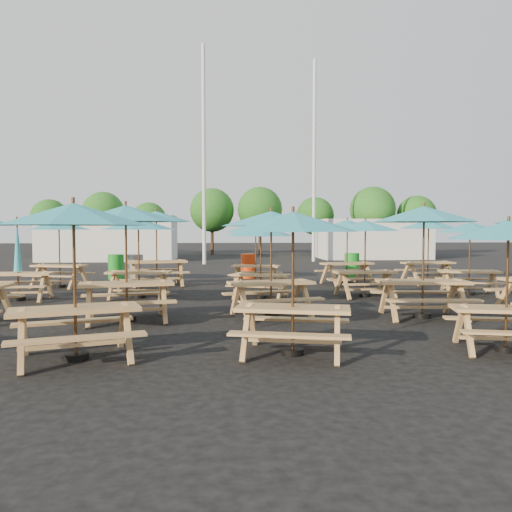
{
  "coord_description": "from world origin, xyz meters",
  "views": [
    {
      "loc": [
        -1.06,
        -13.72,
        1.9
      ],
      "look_at": [
        0.0,
        1.5,
        1.1
      ],
      "focal_mm": 35.0,
      "sensor_mm": 36.0,
      "label": 1
    }
  ],
  "objects": [
    {
      "name": "picnic_unit_15",
      "position": [
        3.3,
        3.31,
        1.97
      ],
      "size": [
        2.55,
        2.55,
        2.27
      ],
      "rotation": [
        0.0,
        0.0,
        0.25
      ],
      "color": "#B2814F",
      "rests_on": "ground"
    },
    {
      "name": "picnic_unit_18",
      "position": [
        6.15,
        0.3,
        1.86
      ],
      "size": [
        2.4,
        2.4,
        2.14
      ],
      "rotation": [
        0.0,
        0.0,
        -0.25
      ],
      "color": "#B2814F",
      "rests_on": "ground"
    },
    {
      "name": "tree_0",
      "position": [
        -14.07,
        25.25,
        2.83
      ],
      "size": [
        2.8,
        2.8,
        4.24
      ],
      "color": "#382314",
      "rests_on": "ground"
    },
    {
      "name": "tree_3",
      "position": [
        -1.75,
        24.72,
        3.41
      ],
      "size": [
        3.36,
        3.36,
        5.09
      ],
      "color": "#382314",
      "rests_on": "ground"
    },
    {
      "name": "picnic_unit_4",
      "position": [
        -3.19,
        -6.35,
        2.0
      ],
      "size": [
        2.68,
        2.68,
        2.31
      ],
      "rotation": [
        0.0,
        0.0,
        0.31
      ],
      "color": "#B2814F",
      "rests_on": "ground"
    },
    {
      "name": "waste_bin_1",
      "position": [
        -4.38,
        5.79,
        0.48
      ],
      "size": [
        0.6,
        0.6,
        0.96
      ],
      "primitive_type": "cylinder",
      "color": "gray",
      "rests_on": "ground"
    },
    {
      "name": "waste_bin_2",
      "position": [
        0.0,
        5.87,
        0.48
      ],
      "size": [
        0.6,
        0.6,
        0.96
      ],
      "primitive_type": "cylinder",
      "color": "red",
      "rests_on": "ground"
    },
    {
      "name": "tree_4",
      "position": [
        1.9,
        24.26,
        3.46
      ],
      "size": [
        3.41,
        3.41,
        5.17
      ],
      "color": "#382314",
      "rests_on": "ground"
    },
    {
      "name": "picnic_unit_6",
      "position": [
        -3.35,
        0.31,
        1.94
      ],
      "size": [
        2.2,
        2.2,
        2.24
      ],
      "rotation": [
        0.0,
        0.0,
        -0.07
      ],
      "color": "#B2814F",
      "rests_on": "ground"
    },
    {
      "name": "picnic_unit_7",
      "position": [
        -3.25,
        3.34,
        2.22
      ],
      "size": [
        2.79,
        2.79,
        2.56
      ],
      "rotation": [
        0.0,
        0.0,
        0.21
      ],
      "color": "#B2814F",
      "rests_on": "ground"
    },
    {
      "name": "waste_bin_0",
      "position": [
        -5.12,
        5.78,
        0.48
      ],
      "size": [
        0.6,
        0.6,
        0.96
      ],
      "primitive_type": "cylinder",
      "color": "#188922",
      "rests_on": "ground"
    },
    {
      "name": "picnic_unit_13",
      "position": [
        3.27,
        -3.31,
        2.11
      ],
      "size": [
        2.41,
        2.41,
        2.43
      ],
      "rotation": [
        0.0,
        0.0,
        -0.08
      ],
      "color": "#B2814F",
      "rests_on": "ground"
    },
    {
      "name": "picnic_unit_3",
      "position": [
        -6.38,
        3.07,
        1.94
      ],
      "size": [
        2.52,
        2.52,
        2.24
      ],
      "rotation": [
        0.0,
        0.0,
        -0.26
      ],
      "color": "#B2814F",
      "rests_on": "ground"
    },
    {
      "name": "picnic_unit_11",
      "position": [
        0.11,
        3.2,
        1.79
      ],
      "size": [
        2.35,
        2.35,
        2.07
      ],
      "rotation": [
        0.0,
        0.0,
        -0.27
      ],
      "color": "#B2814F",
      "rests_on": "ground"
    },
    {
      "name": "mast_0",
      "position": [
        -2.0,
        14.0,
        6.0
      ],
      "size": [
        0.2,
        0.2,
        12.0
      ],
      "primitive_type": "cylinder",
      "color": "silver",
      "rests_on": "ground"
    },
    {
      "name": "picnic_unit_10",
      "position": [
        0.03,
        -0.01,
        1.76
      ],
      "size": [
        2.4,
        2.4,
        2.03
      ],
      "rotation": [
        0.0,
        0.0,
        -0.35
      ],
      "color": "#B2814F",
      "rests_on": "ground"
    },
    {
      "name": "mast_1",
      "position": [
        4.5,
        16.0,
        6.0
      ],
      "size": [
        0.2,
        0.2,
        12.0
      ],
      "primitive_type": "cylinder",
      "color": "silver",
      "rests_on": "ground"
    },
    {
      "name": "tree_5",
      "position": [
        6.22,
        24.67,
        2.97
      ],
      "size": [
        2.94,
        2.94,
        4.45
      ],
      "color": "#382314",
      "rests_on": "ground"
    },
    {
      "name": "event_tent_0",
      "position": [
        -8.0,
        18.0,
        1.4
      ],
      "size": [
        8.0,
        4.0,
        2.8
      ],
      "primitive_type": "cube",
      "color": "silver",
      "rests_on": "ground"
    },
    {
      "name": "picnic_unit_19",
      "position": [
        6.24,
        3.4,
        1.98
      ],
      "size": [
        2.42,
        2.42,
        2.29
      ],
      "rotation": [
        0.0,
        0.0,
        0.16
      ],
      "color": "#B2814F",
      "rests_on": "ground"
    },
    {
      "name": "picnic_unit_14",
      "position": [
        3.01,
        0.14,
        1.9
      ],
      "size": [
        2.22,
        2.22,
        2.19
      ],
      "rotation": [
        0.0,
        0.0,
        0.11
      ],
      "color": "#B2814F",
      "rests_on": "ground"
    },
    {
      "name": "picnic_unit_2",
      "position": [
        -6.5,
        0.01,
        0.93
      ],
      "size": [
        1.85,
        1.63,
        2.25
      ],
      "rotation": [
        0.0,
        0.0,
        0.06
      ],
      "color": "#B2814F",
      "rests_on": "ground"
    },
    {
      "name": "tree_6",
      "position": [
        10.23,
        22.9,
        3.43
      ],
      "size": [
        3.38,
        3.38,
        5.13
      ],
      "color": "#382314",
      "rests_on": "ground"
    },
    {
      "name": "picnic_unit_12",
      "position": [
        3.38,
        -6.29,
        1.79
      ],
      "size": [
        2.28,
        2.28,
        2.06
      ],
      "rotation": [
        0.0,
        0.0,
        -0.23
      ],
      "color": "#B2814F",
      "rests_on": "ground"
    },
    {
      "name": "tree_1",
      "position": [
        -9.74,
        23.9,
        3.15
      ],
      "size": [
        3.11,
        3.11,
        4.72
      ],
      "color": "#382314",
      "rests_on": "ground"
    },
    {
      "name": "ground",
      "position": [
        0.0,
        0.0,
        0.0
      ],
      "size": [
        120.0,
        120.0,
        0.0
      ],
      "primitive_type": "plane",
      "color": "black",
      "rests_on": "ground"
    },
    {
      "name": "tree_7",
      "position": [
        13.63,
        22.92,
        2.99
      ],
      "size": [
        2.95,
        2.95,
        4.48
      ],
      "color": "#382314",
      "rests_on": "ground"
    },
    {
      "name": "waste_bin_3",
      "position": [
        4.27,
        6.3,
        0.48
      ],
      "size": [
        0.6,
        0.6,
        0.96
      ],
      "primitive_type": "cylinder",
      "color": "#188922",
      "rests_on": "ground"
    },
    {
      "name": "tree_2",
      "position": [
        -6.39,
        23.65,
        2.62
      ],
      "size": [
        2.59,
        2.59,
        3.93
      ],
      "color": "#382314",
      "rests_on": "ground"
    },
    {
      "name": "picnic_unit_5",
      "position": [
        -3.03,
        -3.25,
        2.11
      ],
      "size": [
        2.63,
        2.63,
        2.43
      ],
      "rotation": [
        0.0,
        0.0,
        0.19
      ],
      "color": "#B2814F",
      "rests_on": "ground"
    },
    {
      "name": "picnic_unit_9",
      "position": [
        0.02,
        -2.96,
        2.02
      ],
      "size": [
        2.6,
        2.6,
        2.33
      ],
      "rotation": [
        0.0,
        0.0,
        0.24
      ],
      "color": "#B2814F",
      "rests_on": "ground"
    },
    {
      "name": "event_tent_1",
      "position": [
        9.0,
        19.0,
        1.3
      ],
      "size": [
        7.0,
        4.0,
        2.6
      ],
      "primitive_type": "cube",
      "color": "silver",
      "rests_on": "ground"
    },
    {
      "name": "picnic_unit_8",
      "position": [
        0.02,
        -6.27,
        1.91
      ],
      "size": [
        2.43,
        2.43,
        2.2
      ],
      "rotation": [
        0.0,
        0.0,
        -0.23
      ],
      "color": "#B2814F",
      "rests_on": "ground"
    }
  ]
}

